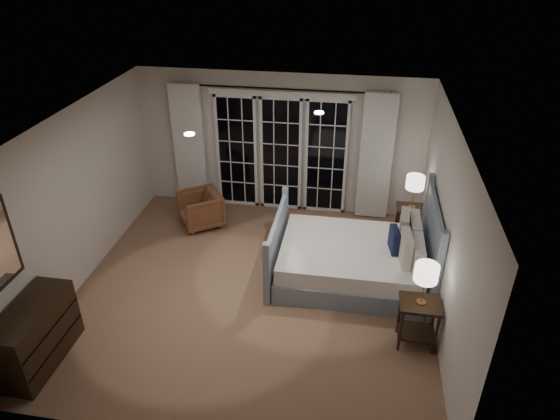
% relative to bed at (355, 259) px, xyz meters
% --- Properties ---
extents(floor, '(5.00, 5.00, 0.00)m').
position_rel_bed_xyz_m(floor, '(-1.42, -0.51, -0.33)').
color(floor, '#8C664B').
rests_on(floor, ground).
extents(ceiling, '(5.00, 5.00, 0.00)m').
position_rel_bed_xyz_m(ceiling, '(-1.42, -0.51, 2.17)').
color(ceiling, silver).
rests_on(ceiling, wall_back).
extents(wall_left, '(0.02, 5.00, 2.50)m').
position_rel_bed_xyz_m(wall_left, '(-3.92, -0.51, 0.92)').
color(wall_left, beige).
rests_on(wall_left, floor).
extents(wall_right, '(0.02, 5.00, 2.50)m').
position_rel_bed_xyz_m(wall_right, '(1.08, -0.51, 0.92)').
color(wall_right, beige).
rests_on(wall_right, floor).
extents(wall_back, '(5.00, 0.02, 2.50)m').
position_rel_bed_xyz_m(wall_back, '(-1.42, 1.99, 0.92)').
color(wall_back, beige).
rests_on(wall_back, floor).
extents(wall_front, '(5.00, 0.02, 2.50)m').
position_rel_bed_xyz_m(wall_front, '(-1.42, -3.01, 0.92)').
color(wall_front, beige).
rests_on(wall_front, floor).
extents(french_doors, '(2.50, 0.04, 2.20)m').
position_rel_bed_xyz_m(french_doors, '(-1.42, 1.95, 0.76)').
color(french_doors, black).
rests_on(french_doors, wall_back).
extents(curtain_rod, '(3.50, 0.03, 0.03)m').
position_rel_bed_xyz_m(curtain_rod, '(-1.42, 1.89, 1.92)').
color(curtain_rod, black).
rests_on(curtain_rod, wall_back).
extents(curtain_left, '(0.55, 0.10, 2.25)m').
position_rel_bed_xyz_m(curtain_left, '(-3.07, 1.87, 0.82)').
color(curtain_left, white).
rests_on(curtain_left, curtain_rod).
extents(curtain_right, '(0.55, 0.10, 2.25)m').
position_rel_bed_xyz_m(curtain_right, '(0.23, 1.87, 0.82)').
color(curtain_right, white).
rests_on(curtain_right, curtain_rod).
extents(downlight_a, '(0.12, 0.12, 0.01)m').
position_rel_bed_xyz_m(downlight_a, '(-0.62, 0.09, 2.16)').
color(downlight_a, white).
rests_on(downlight_a, ceiling).
extents(downlight_b, '(0.12, 0.12, 0.01)m').
position_rel_bed_xyz_m(downlight_b, '(-2.02, -0.91, 2.16)').
color(downlight_b, white).
rests_on(downlight_b, ceiling).
extents(bed, '(2.24, 1.61, 1.31)m').
position_rel_bed_xyz_m(bed, '(0.00, 0.00, 0.00)').
color(bed, gray).
rests_on(bed, floor).
extents(nightstand_left, '(0.50, 0.40, 0.65)m').
position_rel_bed_xyz_m(nightstand_left, '(0.81, -1.23, 0.10)').
color(nightstand_left, black).
rests_on(nightstand_left, floor).
extents(nightstand_right, '(0.47, 0.37, 0.61)m').
position_rel_bed_xyz_m(nightstand_right, '(0.85, 1.20, 0.07)').
color(nightstand_right, black).
rests_on(nightstand_right, floor).
extents(lamp_left, '(0.28, 0.28, 0.55)m').
position_rel_bed_xyz_m(lamp_left, '(0.81, -1.23, 0.75)').
color(lamp_left, '#B38347').
rests_on(lamp_left, nightstand_left).
extents(lamp_right, '(0.29, 0.29, 0.56)m').
position_rel_bed_xyz_m(lamp_right, '(0.85, 1.20, 0.73)').
color(lamp_right, '#B38347').
rests_on(lamp_right, nightstand_right).
extents(armchair, '(0.93, 0.93, 0.62)m').
position_rel_bed_xyz_m(armchair, '(-2.68, 1.10, -0.02)').
color(armchair, brown).
rests_on(armchair, floor).
extents(dresser, '(0.48, 1.14, 0.81)m').
position_rel_bed_xyz_m(dresser, '(-3.65, -2.26, 0.07)').
color(dresser, black).
rests_on(dresser, floor).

